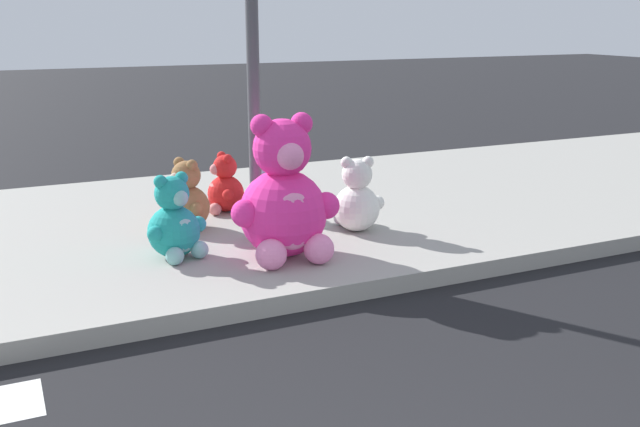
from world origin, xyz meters
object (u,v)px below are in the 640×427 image
at_px(plush_pink_large, 284,201).
at_px(plush_red, 224,188).
at_px(plush_white, 356,201).
at_px(plush_lavender, 270,190).
at_px(plush_brown, 186,201).
at_px(sign_pole, 253,46).
at_px(plush_teal, 175,224).

distance_m(plush_pink_large, plush_red, 1.61).
bearing_deg(plush_pink_large, plush_white, 26.08).
bearing_deg(plush_lavender, plush_brown, -170.95).
distance_m(plush_pink_large, plush_white, 1.02).
bearing_deg(plush_lavender, plush_pink_large, -105.55).
xyz_separation_m(sign_pole, plush_white, (0.93, -0.15, -1.42)).
bearing_deg(plush_white, plush_lavender, 123.53).
relative_size(sign_pole, plush_white, 4.53).
relative_size(plush_pink_large, plush_lavender, 1.85).
height_order(plush_lavender, plush_white, plush_white).
relative_size(plush_pink_large, plush_teal, 1.68).
bearing_deg(sign_pole, plush_teal, -164.31).
height_order(plush_brown, plush_teal, plush_teal).
relative_size(sign_pole, plush_brown, 4.71).
bearing_deg(plush_red, plush_brown, -137.72).
xyz_separation_m(sign_pole, plush_red, (0.01, 1.01, -1.45)).
height_order(plush_brown, plush_lavender, plush_brown).
height_order(plush_pink_large, plush_lavender, plush_pink_large).
bearing_deg(plush_white, plush_pink_large, -153.92).
distance_m(plush_pink_large, plush_lavender, 1.33).
bearing_deg(plush_red, plush_lavender, -40.77).
height_order(sign_pole, plush_pink_large, sign_pole).
xyz_separation_m(sign_pole, plush_teal, (-0.79, -0.22, -1.41)).
bearing_deg(plush_brown, plush_white, -25.22).
bearing_deg(plush_red, plush_teal, -123.08).
bearing_deg(plush_red, sign_pole, -90.40).
distance_m(plush_pink_large, plush_brown, 1.26).
height_order(sign_pole, plush_lavender, sign_pole).
bearing_deg(plush_lavender, sign_pole, -119.74).
xyz_separation_m(plush_red, plush_white, (0.93, -1.15, 0.04)).
relative_size(plush_brown, plush_lavender, 1.05).
distance_m(plush_brown, plush_white, 1.60).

